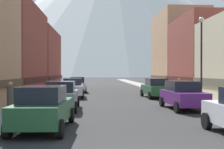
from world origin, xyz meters
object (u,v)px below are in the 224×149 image
at_px(car_left_3, 77,85).
at_px(car_right_1, 183,95).
at_px(car_left_2, 73,88).
at_px(pedestrian_0, 10,99).
at_px(car_left_1, 61,95).
at_px(car_left_0, 44,108).
at_px(pedestrian_1, 179,87).
at_px(car_right_2, 156,88).
at_px(streetlamp_right, 201,47).

relative_size(car_left_3, car_right_1, 1.00).
xyz_separation_m(car_left_2, car_right_1, (7.60, -9.13, 0.00)).
relative_size(car_left_3, pedestrian_0, 2.68).
height_order(car_left_1, car_right_1, same).
relative_size(car_left_1, pedestrian_0, 2.64).
distance_m(car_left_0, car_right_1, 9.82).
height_order(pedestrian_0, pedestrian_1, pedestrian_0).
bearing_deg(car_left_3, car_right_2, -46.15).
distance_m(car_left_0, streetlamp_right, 12.05).
bearing_deg(pedestrian_1, car_left_1, -137.02).
xyz_separation_m(car_left_0, car_right_2, (7.61, 14.56, 0.00)).
bearing_deg(car_left_2, car_right_2, -5.94).
relative_size(pedestrian_1, streetlamp_right, 0.28).
height_order(car_left_1, streetlamp_right, streetlamp_right).
height_order(car_left_0, car_left_2, same).
bearing_deg(streetlamp_right, car_left_1, -174.17).
bearing_deg(car_right_1, car_left_0, -140.69).
xyz_separation_m(car_right_2, pedestrian_1, (2.45, 1.08, -0.00)).
xyz_separation_m(car_left_0, pedestrian_0, (-2.45, 3.98, 0.02)).
bearing_deg(pedestrian_0, car_left_3, 82.44).
xyz_separation_m(car_left_1, car_left_3, (0.00, 16.19, 0.00)).
xyz_separation_m(car_left_1, car_right_1, (7.60, -0.06, 0.00)).
xyz_separation_m(pedestrian_1, streetlamp_right, (-0.90, -8.43, 3.09)).
distance_m(car_right_1, streetlamp_right, 3.59).
relative_size(car_right_2, streetlamp_right, 0.76).
height_order(car_left_3, car_right_2, same).
distance_m(car_left_3, pedestrian_1, 12.15).
xyz_separation_m(car_left_0, streetlamp_right, (9.15, 7.21, 3.09)).
bearing_deg(pedestrian_1, car_right_1, -104.59).
bearing_deg(car_right_2, pedestrian_0, -133.55).
bearing_deg(car_left_3, car_left_2, -90.05).
bearing_deg(car_right_2, car_left_3, 133.85).
height_order(car_left_0, streetlamp_right, streetlamp_right).
height_order(car_left_0, car_left_1, same).
height_order(car_left_0, pedestrian_0, pedestrian_0).
height_order(car_right_1, pedestrian_1, car_right_1).
bearing_deg(car_left_0, pedestrian_0, 121.57).
distance_m(pedestrian_0, streetlamp_right, 12.42).
bearing_deg(streetlamp_right, pedestrian_1, 83.91).
relative_size(car_left_0, car_left_1, 1.01).
distance_m(pedestrian_0, pedestrian_1, 17.09).
distance_m(car_right_1, pedestrian_1, 9.73).
bearing_deg(car_right_2, car_left_1, -132.55).
bearing_deg(car_left_1, pedestrian_1, 42.98).
relative_size(car_right_1, pedestrian_1, 2.76).
relative_size(car_left_2, pedestrian_1, 2.76).
distance_m(car_left_2, pedestrian_1, 10.06).
height_order(car_left_2, pedestrian_1, car_left_2).
xyz_separation_m(pedestrian_0, pedestrian_1, (12.50, 11.66, -0.03)).
xyz_separation_m(car_left_1, pedestrian_1, (10.05, 9.36, -0.00)).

